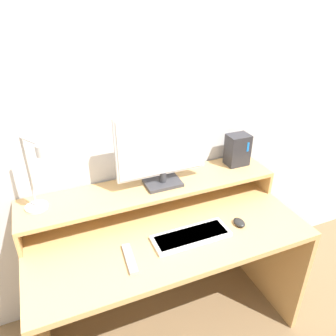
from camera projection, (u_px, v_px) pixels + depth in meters
wall_back at (139, 103)px, 1.68m from camera, size 6.00×0.05×2.50m
desk at (166, 256)px, 1.74m from camera, size 1.38×0.67×0.71m
monitor_shelf at (152, 189)px, 1.75m from camera, size 1.38×0.28×0.14m
monitor at (162, 149)px, 1.65m from camera, size 0.49×0.14×0.40m
desk_lamp at (36, 180)px, 1.46m from camera, size 0.15×0.19×0.37m
router_dock at (237, 150)px, 1.91m from camera, size 0.13×0.10×0.19m
keyboard at (191, 236)px, 1.58m from camera, size 0.38×0.14×0.02m
mouse at (239, 222)px, 1.66m from camera, size 0.05×0.08×0.03m
remote_control at (130, 259)px, 1.45m from camera, size 0.05×0.19×0.02m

